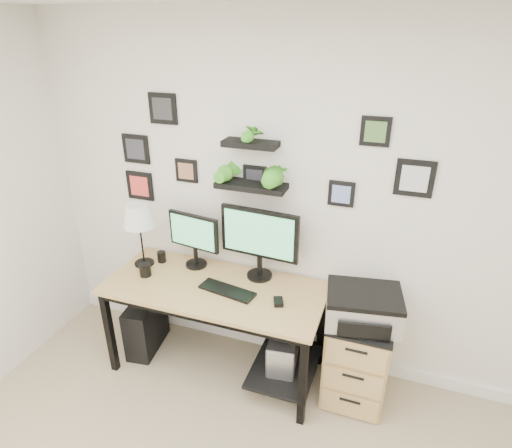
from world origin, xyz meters
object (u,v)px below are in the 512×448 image
at_px(monitor_right, 259,238).
at_px(pc_tower_black, 146,324).
at_px(table_lamp, 139,217).
at_px(pc_tower_grey, 284,355).
at_px(mug, 145,270).
at_px(printer, 363,307).
at_px(desk, 221,299).
at_px(file_cabinet, 357,356).
at_px(monitor_left, 194,236).

bearing_deg(monitor_right, pc_tower_black, -166.94).
height_order(table_lamp, pc_tower_grey, table_lamp).
bearing_deg(mug, monitor_right, 18.07).
bearing_deg(pc_tower_black, printer, -6.07).
height_order(desk, monitor_right, monitor_right).
xyz_separation_m(mug, file_cabinet, (1.60, 0.13, -0.46)).
distance_m(pc_tower_grey, printer, 0.77).
xyz_separation_m(desk, monitor_right, (0.23, 0.19, 0.45)).
xyz_separation_m(pc_tower_black, printer, (1.70, 0.05, 0.56)).
bearing_deg(table_lamp, mug, -54.16).
distance_m(file_cabinet, printer, 0.45).
distance_m(monitor_right, pc_tower_grey, 0.91).
bearing_deg(mug, pc_tower_black, 151.24).
distance_m(desk, monitor_right, 0.54).
xyz_separation_m(monitor_right, printer, (0.78, -0.17, -0.30)).
bearing_deg(file_cabinet, pc_tower_grey, -175.04).
distance_m(mug, pc_tower_grey, 1.22).
xyz_separation_m(desk, mug, (-0.59, -0.07, 0.17)).
bearing_deg(table_lamp, file_cabinet, -0.47).
xyz_separation_m(mug, printer, (1.60, 0.10, -0.02)).
bearing_deg(mug, desk, 7.20).
bearing_deg(table_lamp, printer, -1.54).
height_order(pc_tower_black, printer, printer).
bearing_deg(table_lamp, monitor_right, 7.43).
bearing_deg(monitor_left, desk, -31.95).
bearing_deg(pc_tower_grey, printer, 1.50).
bearing_deg(file_cabinet, table_lamp, 179.53).
height_order(monitor_left, table_lamp, table_lamp).
relative_size(file_cabinet, printer, 1.25).
distance_m(desk, mug, 0.62).
bearing_deg(table_lamp, pc_tower_grey, -2.89).
bearing_deg(monitor_left, monitor_right, 0.97).
height_order(mug, file_cabinet, mug).
bearing_deg(desk, pc_tower_black, -178.33).
xyz_separation_m(desk, file_cabinet, (1.02, 0.06, -0.29)).
distance_m(desk, table_lamp, 0.87).
bearing_deg(pc_tower_grey, monitor_left, 167.72).
relative_size(desk, file_cabinet, 2.39).
relative_size(monitor_right, mug, 6.08).
xyz_separation_m(monitor_left, table_lamp, (-0.40, -0.11, 0.15)).
height_order(monitor_left, pc_tower_black, monitor_left).
bearing_deg(desk, file_cabinet, 3.27).
xyz_separation_m(monitor_right, mug, (-0.82, -0.27, -0.28)).
height_order(monitor_right, printer, monitor_right).
bearing_deg(file_cabinet, mug, -175.29).
bearing_deg(table_lamp, desk, -5.96).
height_order(monitor_left, printer, monitor_left).
bearing_deg(printer, file_cabinet, 84.24).
xyz_separation_m(monitor_left, printer, (1.31, -0.16, -0.23)).
height_order(pc_tower_grey, file_cabinet, file_cabinet).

